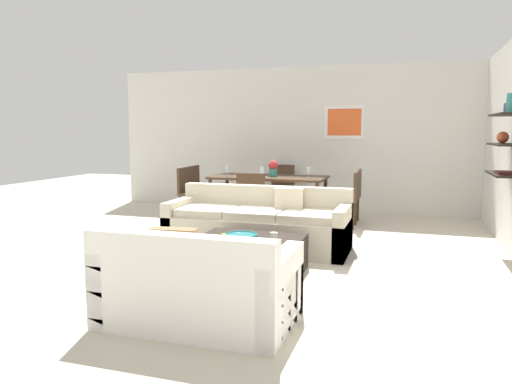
# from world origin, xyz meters

# --- Properties ---
(ground_plane) EXTENTS (18.00, 18.00, 0.00)m
(ground_plane) POSITION_xyz_m (0.00, 0.00, 0.00)
(ground_plane) COLOR beige
(back_wall_unit) EXTENTS (8.40, 0.09, 2.70)m
(back_wall_unit) POSITION_xyz_m (0.30, 3.53, 1.35)
(back_wall_unit) COLOR silver
(back_wall_unit) RESTS_ON ground
(sofa_beige) EXTENTS (2.31, 0.90, 0.78)m
(sofa_beige) POSITION_xyz_m (-0.03, 0.34, 0.29)
(sofa_beige) COLOR beige
(sofa_beige) RESTS_ON ground
(loveseat_white) EXTENTS (1.47, 0.90, 0.78)m
(loveseat_white) POSITION_xyz_m (0.24, -2.14, 0.29)
(loveseat_white) COLOR white
(loveseat_white) RESTS_ON ground
(coffee_table) EXTENTS (1.11, 1.01, 0.38)m
(coffee_table) POSITION_xyz_m (0.20, -0.83, 0.19)
(coffee_table) COLOR black
(coffee_table) RESTS_ON ground
(decorative_bowl) EXTENTS (0.35, 0.35, 0.07)m
(decorative_bowl) POSITION_xyz_m (0.15, -0.86, 0.42)
(decorative_bowl) COLOR #19666B
(decorative_bowl) RESTS_ON coffee_table
(candle_jar) EXTENTS (0.08, 0.08, 0.09)m
(candle_jar) POSITION_xyz_m (0.48, -0.79, 0.42)
(candle_jar) COLOR silver
(candle_jar) RESTS_ON coffee_table
(apple_on_coffee_table) EXTENTS (0.08, 0.08, 0.08)m
(apple_on_coffee_table) POSITION_xyz_m (-0.00, -0.97, 0.42)
(apple_on_coffee_table) COLOR #669E2D
(apple_on_coffee_table) RESTS_ON coffee_table
(dining_table) EXTENTS (1.92, 0.91, 0.75)m
(dining_table) POSITION_xyz_m (-0.47, 2.29, 0.68)
(dining_table) COLOR #422D1E
(dining_table) RESTS_ON ground
(dining_chair_right_far) EXTENTS (0.44, 0.44, 0.88)m
(dining_chair_right_far) POSITION_xyz_m (0.90, 2.49, 0.50)
(dining_chair_right_far) COLOR #422D1E
(dining_chair_right_far) RESTS_ON ground
(dining_chair_right_near) EXTENTS (0.44, 0.44, 0.88)m
(dining_chair_right_near) POSITION_xyz_m (0.90, 2.08, 0.50)
(dining_chair_right_near) COLOR #422D1E
(dining_chair_right_near) RESTS_ON ground
(dining_chair_foot) EXTENTS (0.44, 0.44, 0.88)m
(dining_chair_foot) POSITION_xyz_m (-0.47, 1.43, 0.50)
(dining_chair_foot) COLOR #422D1E
(dining_chair_foot) RESTS_ON ground
(dining_chair_left_near) EXTENTS (0.44, 0.44, 0.88)m
(dining_chair_left_near) POSITION_xyz_m (-1.83, 2.08, 0.50)
(dining_chair_left_near) COLOR #422D1E
(dining_chair_left_near) RESTS_ON ground
(dining_chair_left_far) EXTENTS (0.44, 0.44, 0.88)m
(dining_chair_left_far) POSITION_xyz_m (-1.83, 2.49, 0.50)
(dining_chair_left_far) COLOR #422D1E
(dining_chair_left_far) RESTS_ON ground
(dining_chair_head) EXTENTS (0.44, 0.44, 0.88)m
(dining_chair_head) POSITION_xyz_m (-0.47, 3.15, 0.50)
(dining_chair_head) COLOR #422D1E
(dining_chair_head) RESTS_ON ground
(wine_glass_head) EXTENTS (0.07, 0.07, 0.18)m
(wine_glass_head) POSITION_xyz_m (-0.47, 2.68, 0.88)
(wine_glass_head) COLOR silver
(wine_glass_head) RESTS_ON dining_table
(wine_glass_right_near) EXTENTS (0.06, 0.06, 0.18)m
(wine_glass_right_near) POSITION_xyz_m (0.24, 2.18, 0.87)
(wine_glass_right_near) COLOR silver
(wine_glass_right_near) RESTS_ON dining_table
(wine_glass_left_near) EXTENTS (0.08, 0.08, 0.16)m
(wine_glass_left_near) POSITION_xyz_m (-1.17, 2.18, 0.86)
(wine_glass_left_near) COLOR silver
(wine_glass_left_near) RESTS_ON dining_table
(wine_glass_foot) EXTENTS (0.06, 0.06, 0.19)m
(wine_glass_foot) POSITION_xyz_m (-0.47, 1.90, 0.88)
(wine_glass_foot) COLOR silver
(wine_glass_foot) RESTS_ON dining_table
(centerpiece_vase) EXTENTS (0.16, 0.16, 0.27)m
(centerpiece_vase) POSITION_xyz_m (-0.40, 2.33, 0.89)
(centerpiece_vase) COLOR teal
(centerpiece_vase) RESTS_ON dining_table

